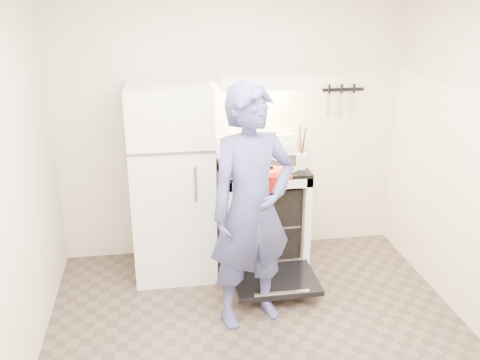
% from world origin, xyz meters
% --- Properties ---
extents(back_wall, '(3.20, 0.02, 2.50)m').
position_xyz_m(back_wall, '(0.00, 1.80, 1.25)').
color(back_wall, beige).
rests_on(back_wall, ground).
extents(refrigerator, '(0.70, 0.70, 1.70)m').
position_xyz_m(refrigerator, '(-0.58, 1.45, 0.85)').
color(refrigerator, white).
rests_on(refrigerator, floor).
extents(stove_body, '(0.76, 0.65, 0.92)m').
position_xyz_m(stove_body, '(0.23, 1.48, 0.46)').
color(stove_body, white).
rests_on(stove_body, floor).
extents(cooktop, '(0.76, 0.65, 0.03)m').
position_xyz_m(cooktop, '(0.23, 1.48, 0.94)').
color(cooktop, black).
rests_on(cooktop, stove_body).
extents(backsplash, '(0.76, 0.07, 0.20)m').
position_xyz_m(backsplash, '(0.23, 1.76, 1.05)').
color(backsplash, white).
rests_on(backsplash, cooktop).
extents(oven_door, '(0.70, 0.54, 0.04)m').
position_xyz_m(oven_door, '(0.23, 0.88, 0.12)').
color(oven_door, black).
rests_on(oven_door, floor).
extents(oven_rack, '(0.60, 0.52, 0.01)m').
position_xyz_m(oven_rack, '(0.23, 1.48, 0.44)').
color(oven_rack, slate).
rests_on(oven_rack, stove_body).
extents(range_hood, '(0.76, 0.50, 0.12)m').
position_xyz_m(range_hood, '(0.23, 1.55, 1.71)').
color(range_hood, white).
rests_on(range_hood, back_wall).
extents(knife_strip, '(0.40, 0.02, 0.03)m').
position_xyz_m(knife_strip, '(1.05, 1.79, 1.55)').
color(knife_strip, black).
rests_on(knife_strip, back_wall).
extents(pizza_stone, '(0.37, 0.37, 0.02)m').
position_xyz_m(pizza_stone, '(0.30, 1.43, 0.45)').
color(pizza_stone, '#846B4C').
rests_on(pizza_stone, oven_rack).
extents(tea_kettle, '(0.23, 0.19, 0.28)m').
position_xyz_m(tea_kettle, '(0.14, 1.54, 1.09)').
color(tea_kettle, silver).
rests_on(tea_kettle, cooktop).
extents(utensil_jar, '(0.11, 0.11, 0.13)m').
position_xyz_m(utensil_jar, '(0.53, 1.26, 1.05)').
color(utensil_jar, silver).
rests_on(utensil_jar, cooktop).
extents(person, '(0.78, 0.63, 1.85)m').
position_xyz_m(person, '(-0.03, 0.58, 0.93)').
color(person, navy).
rests_on(person, floor).
extents(dutch_oven, '(0.33, 0.26, 0.22)m').
position_xyz_m(dutch_oven, '(0.18, 0.90, 1.02)').
color(dutch_oven, red).
rests_on(dutch_oven, person).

